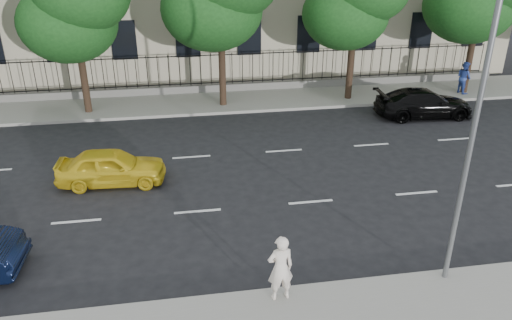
{
  "coord_description": "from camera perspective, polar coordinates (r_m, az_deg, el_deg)",
  "views": [
    {
      "loc": [
        -4.4,
        -12.34,
        8.88
      ],
      "look_at": [
        -1.88,
        3.0,
        1.56
      ],
      "focal_mm": 35.0,
      "sensor_mm": 36.0,
      "label": 1
    }
  ],
  "objects": [
    {
      "name": "ground",
      "position": [
        15.83,
        8.62,
        -9.23
      ],
      "size": [
        120.0,
        120.0,
        0.0
      ],
      "primitive_type": "plane",
      "color": "black",
      "rests_on": "ground"
    },
    {
      "name": "far_sidewalk",
      "position": [
        28.12,
        0.16,
        6.97
      ],
      "size": [
        60.0,
        4.0,
        0.15
      ],
      "primitive_type": "cube",
      "color": "gray",
      "rests_on": "ground"
    },
    {
      "name": "lane_markings",
      "position": [
        19.75,
        4.57,
        -1.56
      ],
      "size": [
        49.6,
        4.62,
        0.01
      ],
      "primitive_type": null,
      "color": "silver",
      "rests_on": "ground"
    },
    {
      "name": "iron_fence",
      "position": [
        29.55,
        -0.38,
        9.04
      ],
      "size": [
        30.0,
        0.5,
        2.2
      ],
      "color": "slate",
      "rests_on": "far_sidewalk"
    },
    {
      "name": "street_light",
      "position": [
        13.16,
        22.94,
        6.75
      ],
      "size": [
        0.25,
        3.32,
        8.05
      ],
      "color": "slate",
      "rests_on": "near_sidewalk"
    },
    {
      "name": "yellow_taxi",
      "position": [
        19.47,
        -16.21,
        -0.76
      ],
      "size": [
        4.09,
        1.84,
        1.36
      ],
      "primitive_type": "imported",
      "rotation": [
        0.0,
        0.0,
        1.51
      ],
      "color": "yellow",
      "rests_on": "ground"
    },
    {
      "name": "black_sedan",
      "position": [
        26.85,
        18.62,
        6.18
      ],
      "size": [
        5.04,
        2.27,
        1.43
      ],
      "primitive_type": "imported",
      "rotation": [
        0.0,
        0.0,
        1.52
      ],
      "color": "black",
      "rests_on": "ground"
    },
    {
      "name": "woman_near",
      "position": [
        12.83,
        2.81,
        -12.22
      ],
      "size": [
        0.73,
        0.52,
        1.86
      ],
      "primitive_type": "imported",
      "rotation": [
        0.0,
        0.0,
        3.26
      ],
      "color": "white",
      "rests_on": "near_sidewalk"
    },
    {
      "name": "pedestrian_far",
      "position": [
        31.1,
        22.67,
        8.71
      ],
      "size": [
        0.85,
        1.0,
        1.81
      ],
      "primitive_type": "imported",
      "rotation": [
        0.0,
        0.0,
        1.78
      ],
      "color": "#2B4294",
      "rests_on": "far_sidewalk"
    }
  ]
}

